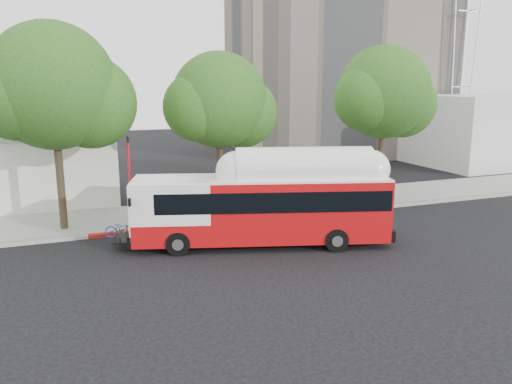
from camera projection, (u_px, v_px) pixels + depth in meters
ground at (282, 244)px, 22.12m from camera, size 120.00×120.00×0.00m
sidewalk at (235, 209)px, 28.04m from camera, size 60.00×5.00×0.15m
curb_strip at (251, 220)px, 25.66m from camera, size 60.00×0.30×0.15m
red_curb_segment at (194, 226)px, 24.62m from camera, size 10.00×0.32×0.16m
street_tree_left at (64, 91)px, 22.85m from camera, size 6.67×5.80×9.74m
street_tree_mid at (226, 104)px, 26.20m from camera, size 5.75×5.00×8.62m
street_tree_right at (389, 96)px, 29.43m from camera, size 6.21×5.40×9.18m
horizon_block at (508, 127)px, 46.51m from camera, size 20.00×12.00×6.00m
transit_bus at (263, 209)px, 21.58m from camera, size 11.82×5.36×3.47m
signal_pole at (130, 183)px, 23.55m from camera, size 0.13×0.43×4.54m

